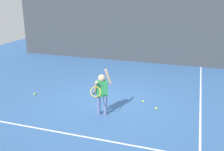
{
  "coord_description": "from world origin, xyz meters",
  "views": [
    {
      "loc": [
        2.49,
        -7.22,
        3.35
      ],
      "look_at": [
        0.05,
        0.14,
        0.85
      ],
      "focal_mm": 41.42,
      "sensor_mm": 36.0,
      "label": 1
    }
  ],
  "objects": [
    {
      "name": "court_line_baseline",
      "position": [
        0.0,
        -2.19,
        0.0
      ],
      "size": [
        9.0,
        0.05,
        0.0
      ],
      "primitive_type": "cube",
      "color": "white",
      "rests_on": "ground"
    },
    {
      "name": "court_line_sideline",
      "position": [
        2.79,
        1.0,
        0.0
      ],
      "size": [
        0.05,
        9.0,
        0.0
      ],
      "primitive_type": "cube",
      "color": "white",
      "rests_on": "ground"
    },
    {
      "name": "ground_plane",
      "position": [
        0.0,
        0.0,
        0.0
      ],
      "size": [
        20.0,
        20.0,
        0.0
      ],
      "primitive_type": "plane",
      "color": "#335B93"
    },
    {
      "name": "fence_post_1",
      "position": [
        -2.23,
        5.29,
        1.96
      ],
      "size": [
        0.09,
        0.09,
        3.92
      ],
      "primitive_type": "cylinder",
      "color": "slate",
      "rests_on": "ground"
    },
    {
      "name": "back_fence_windscreen",
      "position": [
        0.0,
        5.23,
        1.89
      ],
      "size": [
        13.67,
        0.08,
        3.77
      ],
      "primitive_type": "cube",
      "color": "#383D42",
      "rests_on": "ground"
    },
    {
      "name": "tennis_player",
      "position": [
        0.1,
        -0.94,
        0.73
      ],
      "size": [
        0.49,
        0.85,
        1.35
      ],
      "rotation": [
        0.0,
        0.0,
        0.61
      ],
      "color": "slate",
      "rests_on": "ground"
    },
    {
      "name": "tennis_ball_3",
      "position": [
        1.05,
        0.3,
        0.03
      ],
      "size": [
        0.07,
        0.07,
        0.07
      ],
      "primitive_type": "sphere",
      "color": "#CCE033",
      "rests_on": "ground"
    },
    {
      "name": "fence_post_2",
      "position": [
        2.23,
        5.29,
        1.96
      ],
      "size": [
        0.09,
        0.09,
        3.92
      ],
      "primitive_type": "cylinder",
      "color": "slate",
      "rests_on": "ground"
    },
    {
      "name": "fence_post_0",
      "position": [
        -6.69,
        5.29,
        1.96
      ],
      "size": [
        0.09,
        0.09,
        3.92
      ],
      "primitive_type": "cylinder",
      "color": "slate",
      "rests_on": "ground"
    },
    {
      "name": "tennis_ball_0",
      "position": [
        1.53,
        -0.09,
        0.03
      ],
      "size": [
        0.07,
        0.07,
        0.07
      ],
      "primitive_type": "sphere",
      "color": "#CCE033",
      "rests_on": "ground"
    },
    {
      "name": "tennis_ball_1",
      "position": [
        -2.62,
        -0.24,
        0.03
      ],
      "size": [
        0.07,
        0.07,
        0.07
      ],
      "primitive_type": "sphere",
      "color": "#CCE033",
      "rests_on": "ground"
    }
  ]
}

